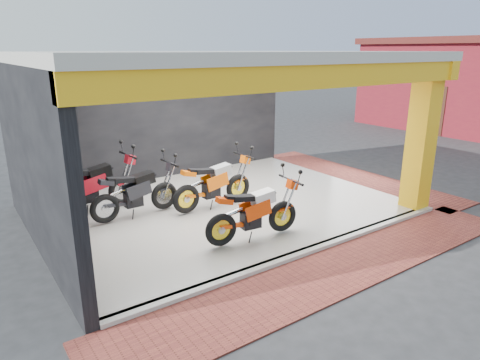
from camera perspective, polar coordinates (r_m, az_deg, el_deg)
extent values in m
plane|color=#2D2D30|center=(9.07, 4.56, -7.38)|extent=(80.00, 80.00, 0.00)
cube|color=silver|center=(10.55, -2.35, -3.47)|extent=(8.00, 6.00, 0.10)
cube|color=beige|center=(9.89, -2.61, 16.19)|extent=(8.40, 6.40, 0.20)
cube|color=black|center=(12.77, -10.06, 7.78)|extent=(8.20, 0.20, 3.50)
cube|color=black|center=(8.65, -25.99, 2.00)|extent=(0.20, 6.20, 3.50)
cube|color=yellow|center=(10.83, 23.02, 5.07)|extent=(0.50, 0.50, 3.50)
cube|color=yellow|center=(7.54, 10.12, 13.44)|extent=(8.40, 0.30, 0.40)
cube|color=yellow|center=(12.51, 13.59, 14.53)|extent=(0.30, 6.40, 0.40)
cube|color=silver|center=(8.37, 9.06, -9.36)|extent=(8.00, 0.20, 0.10)
cube|color=brown|center=(7.91, 13.03, -11.52)|extent=(9.00, 1.40, 0.03)
cube|color=brown|center=(13.62, 14.89, 0.55)|extent=(1.40, 7.00, 0.03)
cube|color=#3F1E14|center=(21.42, 24.44, 8.41)|extent=(0.06, 1.00, 2.20)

